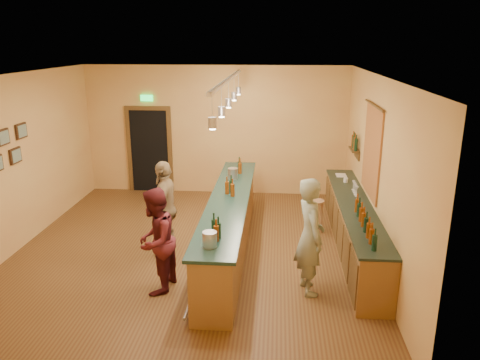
# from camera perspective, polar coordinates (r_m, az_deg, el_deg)

# --- Properties ---
(floor) EXTENTS (7.00, 7.00, 0.00)m
(floor) POSITION_cam_1_polar(r_m,az_deg,el_deg) (8.91, -5.78, -8.43)
(floor) COLOR #532E17
(floor) RESTS_ON ground
(ceiling) EXTENTS (6.50, 7.00, 0.02)m
(ceiling) POSITION_cam_1_polar(r_m,az_deg,el_deg) (8.09, -6.45, 12.56)
(ceiling) COLOR silver
(ceiling) RESTS_ON wall_back
(wall_back) EXTENTS (6.50, 0.02, 3.20)m
(wall_back) POSITION_cam_1_polar(r_m,az_deg,el_deg) (11.73, -2.97, 6.01)
(wall_back) COLOR #CB8A4C
(wall_back) RESTS_ON floor
(wall_front) EXTENTS (6.50, 0.02, 3.20)m
(wall_front) POSITION_cam_1_polar(r_m,az_deg,el_deg) (5.16, -13.27, -8.65)
(wall_front) COLOR #CB8A4C
(wall_front) RESTS_ON floor
(wall_left) EXTENTS (0.02, 7.00, 3.20)m
(wall_left) POSITION_cam_1_polar(r_m,az_deg,el_deg) (9.51, -25.74, 1.82)
(wall_left) COLOR #CB8A4C
(wall_left) RESTS_ON floor
(wall_right) EXTENTS (0.02, 7.00, 3.20)m
(wall_right) POSITION_cam_1_polar(r_m,az_deg,el_deg) (8.39, 16.28, 1.03)
(wall_right) COLOR #CB8A4C
(wall_right) RESTS_ON floor
(doorway) EXTENTS (1.15, 0.09, 2.48)m
(doorway) POSITION_cam_1_polar(r_m,az_deg,el_deg) (12.14, -10.95, 3.81)
(doorway) COLOR black
(doorway) RESTS_ON wall_back
(tapestry) EXTENTS (0.03, 1.40, 1.60)m
(tapestry) POSITION_cam_1_polar(r_m,az_deg,el_deg) (8.71, 15.78, 3.33)
(tapestry) COLOR maroon
(tapestry) RESTS_ON wall_right
(bottle_shelf) EXTENTS (0.17, 0.55, 0.54)m
(bottle_shelf) POSITION_cam_1_polar(r_m,az_deg,el_deg) (10.18, 13.83, 4.28)
(bottle_shelf) COLOR #523518
(bottle_shelf) RESTS_ON wall_right
(back_counter) EXTENTS (0.60, 4.55, 1.27)m
(back_counter) POSITION_cam_1_polar(r_m,az_deg,el_deg) (8.86, 13.69, -5.56)
(back_counter) COLOR brown
(back_counter) RESTS_ON floor
(tasting_bar) EXTENTS (0.73, 5.10, 1.38)m
(tasting_bar) POSITION_cam_1_polar(r_m,az_deg,el_deg) (8.57, -1.31, -4.97)
(tasting_bar) COLOR brown
(tasting_bar) RESTS_ON floor
(pendant_track) EXTENTS (0.11, 4.60, 0.50)m
(pendant_track) POSITION_cam_1_polar(r_m,az_deg,el_deg) (8.01, -1.41, 11.05)
(pendant_track) COLOR silver
(pendant_track) RESTS_ON ceiling
(bartender) EXTENTS (0.59, 0.76, 1.84)m
(bartender) POSITION_cam_1_polar(r_m,az_deg,el_deg) (7.20, 8.53, -6.82)
(bartender) COLOR gray
(bartender) RESTS_ON floor
(customer_a) EXTENTS (0.74, 0.89, 1.66)m
(customer_a) POSITION_cam_1_polar(r_m,az_deg,el_deg) (7.30, -10.28, -7.33)
(customer_a) COLOR #59191E
(customer_a) RESTS_ON floor
(customer_b) EXTENTS (0.45, 1.04, 1.75)m
(customer_b) POSITION_cam_1_polar(r_m,az_deg,el_deg) (8.51, -9.08, -3.39)
(customer_b) COLOR #997A51
(customer_b) RESTS_ON floor
(bar_stool) EXTENTS (0.34, 0.34, 0.70)m
(bar_stool) POSITION_cam_1_polar(r_m,az_deg,el_deg) (9.50, 9.19, -3.29)
(bar_stool) COLOR #916441
(bar_stool) RESTS_ON floor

